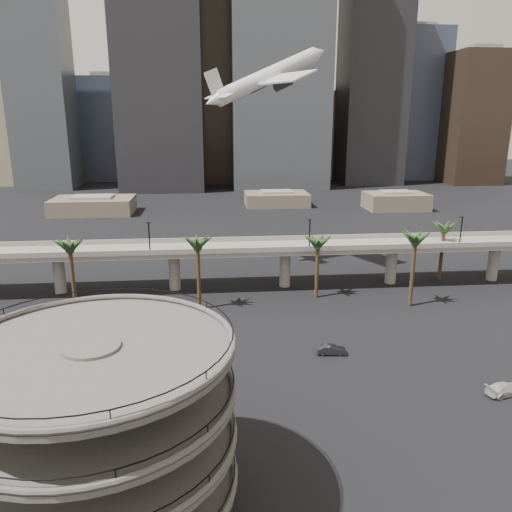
{
  "coord_description": "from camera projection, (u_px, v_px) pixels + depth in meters",
  "views": [
    {
      "loc": [
        -3.7,
        -39.84,
        33.06
      ],
      "look_at": [
        2.64,
        28.0,
        14.04
      ],
      "focal_mm": 35.0,
      "sensor_mm": 36.0,
      "label": 1
    }
  ],
  "objects": [
    {
      "name": "ground",
      "position": [
        256.0,
        477.0,
        47.43
      ],
      "size": [
        700.0,
        700.0,
        0.0
      ],
      "primitive_type": "plane",
      "color": "black",
      "rests_on": "ground"
    },
    {
      "name": "parking_ramp",
      "position": [
        98.0,
        419.0,
        39.78
      ],
      "size": [
        22.2,
        22.2,
        17.35
      ],
      "color": "#514E4B",
      "rests_on": "ground"
    },
    {
      "name": "overpass",
      "position": [
        230.0,
        252.0,
        98.2
      ],
      "size": [
        130.0,
        9.3,
        14.7
      ],
      "color": "gray",
      "rests_on": "ground"
    },
    {
      "name": "palm_trees",
      "position": [
        295.0,
        241.0,
        90.67
      ],
      "size": [
        76.4,
        18.4,
        14.0
      ],
      "color": "#47361E",
      "rests_on": "ground"
    },
    {
      "name": "low_buildings",
      "position": [
        239.0,
        202.0,
        183.74
      ],
      "size": [
        135.0,
        27.5,
        6.8
      ],
      "color": "#64594A",
      "rests_on": "ground"
    },
    {
      "name": "skyline",
      "position": [
        245.0,
        82.0,
        243.64
      ],
      "size": [
        269.0,
        86.0,
        135.32
      ],
      "color": "#86775D",
      "rests_on": "ground"
    },
    {
      "name": "airborne_jet",
      "position": [
        268.0,
        77.0,
        106.59
      ],
      "size": [
        29.49,
        27.87,
        15.06
      ],
      "rotation": [
        0.0,
        -0.38,
        0.46
      ],
      "color": "silver",
      "rests_on": "ground"
    },
    {
      "name": "car_a",
      "position": [
        214.0,
        384.0,
        62.71
      ],
      "size": [
        4.22,
        2.64,
        1.34
      ],
      "primitive_type": "imported",
      "rotation": [
        0.0,
        0.0,
        1.86
      ],
      "color": "#C4541C",
      "rests_on": "ground"
    },
    {
      "name": "car_b",
      "position": [
        331.0,
        350.0,
        71.86
      ],
      "size": [
        4.45,
        1.95,
        1.42
      ],
      "primitive_type": "imported",
      "rotation": [
        0.0,
        0.0,
        1.46
      ],
      "color": "black",
      "rests_on": "ground"
    },
    {
      "name": "car_c",
      "position": [
        505.0,
        389.0,
        61.44
      ],
      "size": [
        5.5,
        3.21,
        1.5
      ],
      "primitive_type": "imported",
      "rotation": [
        0.0,
        0.0,
        1.8
      ],
      "color": "beige",
      "rests_on": "ground"
    }
  ]
}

